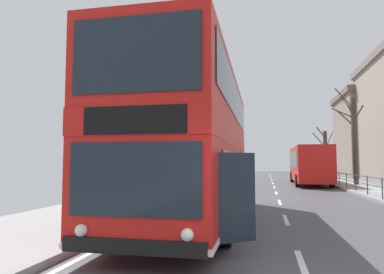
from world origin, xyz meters
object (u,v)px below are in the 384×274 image
(double_decker_bus_main, at_px, (195,144))
(bare_tree_far_00, at_px, (354,138))
(background_bus_far_lane, at_px, (309,164))
(bare_tree_far_01, at_px, (325,153))

(double_decker_bus_main, height_order, bare_tree_far_00, bare_tree_far_00)
(background_bus_far_lane, distance_m, bare_tree_far_01, 11.09)
(double_decker_bus_main, relative_size, background_bus_far_lane, 0.99)
(double_decker_bus_main, distance_m, bare_tree_far_01, 30.92)
(double_decker_bus_main, relative_size, bare_tree_far_00, 1.45)
(bare_tree_far_00, bearing_deg, bare_tree_far_01, 90.64)
(background_bus_far_lane, xyz_separation_m, bare_tree_far_01, (3.02, 10.61, 1.19))
(double_decker_bus_main, xyz_separation_m, background_bus_far_lane, (5.57, 19.09, -0.68))
(double_decker_bus_main, xyz_separation_m, bare_tree_far_00, (8.72, 17.61, 1.33))
(double_decker_bus_main, xyz_separation_m, bare_tree_far_01, (8.59, 29.70, 0.51))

